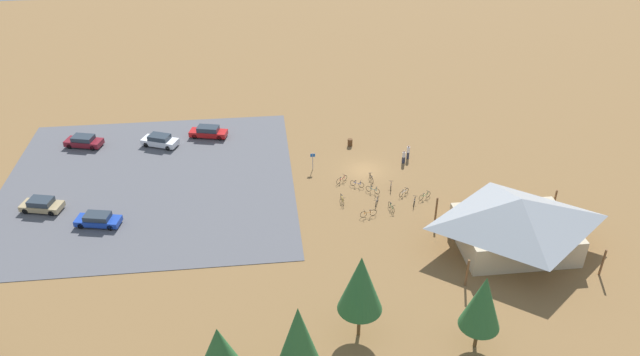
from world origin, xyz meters
The scene contains 28 objects.
ground centered at (0.00, 0.00, 0.00)m, with size 160.00×160.00×0.00m, color olive.
parking_lot_asphalt centered at (24.61, -0.07, 0.03)m, with size 32.27×31.29×0.05m, color #56565B.
bike_pavilion centered at (-11.59, 15.62, 3.05)m, with size 12.85×10.16×5.46m.
trash_bin centered at (0.78, -6.20, 0.45)m, with size 0.60×0.60×0.90m, color brown.
lot_sign centered at (6.00, -0.93, 1.41)m, with size 0.56×0.08×2.20m.
pine_west centered at (-3.83, 27.51, 4.63)m, with size 3.15×3.15×7.02m.
pine_midwest centered at (5.03, 25.26, 5.35)m, with size 3.52×3.52×7.89m.
pine_center centered at (10.17, 30.26, 5.49)m, with size 3.04×3.04×8.15m.
pine_far_west centered at (15.59, 29.94, 4.54)m, with size 3.19×3.19×6.58m.
bicycle_green_lone_west centered at (-1.32, 8.29, 0.37)m, with size 0.48×1.66×0.82m.
bicycle_white_trailside centered at (-3.99, 7.49, 0.37)m, with size 0.71×1.65×0.81m.
bicycle_blue_yard_right centered at (1.47, 3.31, 0.35)m, with size 1.46×0.86×0.82m.
bicycle_black_yard_center centered at (-0.31, 2.33, 0.37)m, with size 0.48×1.76×0.81m.
bicycle_purple_near_porch centered at (-2.16, 4.24, 0.36)m, with size 0.55×1.69×0.80m.
bicycle_silver_mid_cluster centered at (-0.02, 7.03, 0.35)m, with size 0.71×1.60×0.76m.
bicycle_orange_edge_south centered at (1.29, 9.18, 0.38)m, with size 1.80×0.50×0.81m.
bicycle_red_lone_east centered at (3.05, 2.24, 0.36)m, with size 1.37×1.01×0.81m.
bicycle_teal_front_row centered at (-0.03, 4.76, 0.36)m, with size 1.38×1.07×0.84m.
bicycle_yellow_yard_front centered at (3.59, 6.29, 0.39)m, with size 0.48×1.79×0.86m.
bicycle_green_near_sign centered at (-5.36, 6.56, 0.36)m, with size 1.52×0.88×0.84m.
bicycle_white_by_bin centered at (-3.30, 5.61, 0.36)m, with size 1.30×1.06×0.75m.
car_white_end_stall centered at (24.27, -8.78, 0.77)m, with size 4.79×3.40×1.46m.
car_tan_aisle_side centered at (34.96, 4.26, 0.73)m, with size 4.53×2.80×1.38m.
car_red_by_curb centered at (18.39, -10.50, 0.76)m, with size 4.98×2.76×1.45m.
car_blue_mid_lot centered at (28.61, 7.61, 0.70)m, with size 4.71×2.61×1.30m.
car_maroon_front_row centered at (33.63, -9.71, 0.75)m, with size 4.82×2.97×1.41m.
visitor_at_bikes centered at (-5.61, -2.20, 0.95)m, with size 0.36×0.36×1.81m.
visitor_near_lot centered at (-4.85, -1.23, 0.87)m, with size 0.40×0.38×1.67m.
Camera 1 is at (12.05, 59.65, 36.20)m, focal length 34.12 mm.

